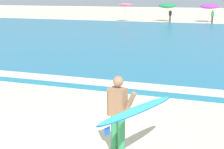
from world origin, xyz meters
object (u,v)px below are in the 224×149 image
object	(u,v)px
beach_umbrella_1	(167,6)
beachgoer_near_row_left	(170,16)
surfer_with_board	(127,111)
beach_umbrella_0	(126,5)
beachgoer_near_row_mid	(212,17)
beach_umbrella_2	(209,7)

from	to	relation	value
beach_umbrella_1	beachgoer_near_row_left	size ratio (longest dim) A/B	1.47
beachgoer_near_row_left	surfer_with_board	bearing A→B (deg)	-82.12
beach_umbrella_0	beach_umbrella_1	distance (m)	5.18
beach_umbrella_0	beachgoer_near_row_mid	distance (m)	10.59
beach_umbrella_1	beach_umbrella_2	world-z (taller)	beach_umbrella_1
surfer_with_board	beach_umbrella_0	bearing A→B (deg)	106.85
beach_umbrella_2	beachgoer_near_row_mid	size ratio (longest dim) A/B	1.47
beach_umbrella_0	beach_umbrella_1	size ratio (longest dim) A/B	0.98
surfer_with_board	beach_umbrella_2	xyz separation A→B (m)	(-0.35, 35.97, 0.84)
surfer_with_board	beachgoer_near_row_left	distance (m)	33.93
beach_umbrella_0	beachgoer_near_row_mid	bearing A→B (deg)	-4.14
beachgoer_near_row_mid	beachgoer_near_row_left	bearing A→B (deg)	176.57
surfer_with_board	beachgoer_near_row_left	xyz separation A→B (m)	(-4.65, 33.60, -0.18)
beach_umbrella_1	beachgoer_near_row_left	world-z (taller)	beach_umbrella_1
beach_umbrella_1	beachgoer_near_row_left	distance (m)	2.37
beach_umbrella_1	beachgoer_near_row_mid	xyz separation A→B (m)	(5.55, -2.27, -1.09)
beach_umbrella_1	surfer_with_board	bearing A→B (deg)	-81.42
surfer_with_board	beach_umbrella_1	size ratio (longest dim) A/B	1.13
beach_umbrella_1	beach_umbrella_2	xyz separation A→B (m)	(5.02, 0.38, -0.07)
surfer_with_board	beachgoer_near_row_mid	size ratio (longest dim) A/B	1.66
beach_umbrella_2	beachgoer_near_row_left	xyz separation A→B (m)	(-4.31, -2.36, -1.02)
beach_umbrella_0	beachgoer_near_row_mid	xyz separation A→B (m)	(10.50, -0.76, -1.17)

